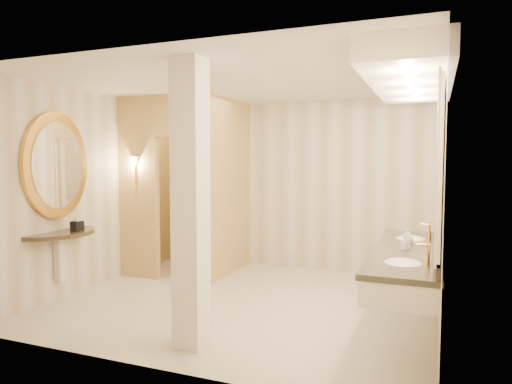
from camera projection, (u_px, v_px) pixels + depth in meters
floor at (245, 301)px, 5.73m from camera, size 4.50×4.50×0.00m
ceiling at (244, 83)px, 5.54m from camera, size 4.50×4.50×0.00m
wall_back at (292, 185)px, 7.49m from camera, size 4.50×0.02×2.70m
wall_front at (151, 210)px, 3.78m from camera, size 4.50×0.02×2.70m
wall_left at (98, 189)px, 6.46m from camera, size 0.02×4.00×2.70m
wall_right at (441, 199)px, 4.81m from camera, size 0.02×4.00×2.70m
toilet_closet at (201, 185)px, 6.94m from camera, size 1.50×1.55×2.70m
wall_sconce at (136, 162)px, 6.71m from camera, size 0.14×0.14×0.42m
vanity at (412, 174)px, 4.52m from camera, size 0.75×2.63×2.09m
console_shelf at (56, 194)px, 5.69m from camera, size 1.02×1.02×1.96m
pillar at (191, 205)px, 4.25m from camera, size 0.27×0.27×2.70m
tissue_box at (77, 226)px, 5.74m from camera, size 0.14×0.14×0.12m
toilet at (220, 244)px, 7.67m from camera, size 0.46×0.73×0.72m
soap_bottle_a at (404, 244)px, 4.53m from camera, size 0.07×0.07×0.12m
soap_bottle_b at (409, 237)px, 4.88m from camera, size 0.12×0.12×0.13m
soap_bottle_c at (407, 239)px, 4.57m from camera, size 0.10×0.10×0.21m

